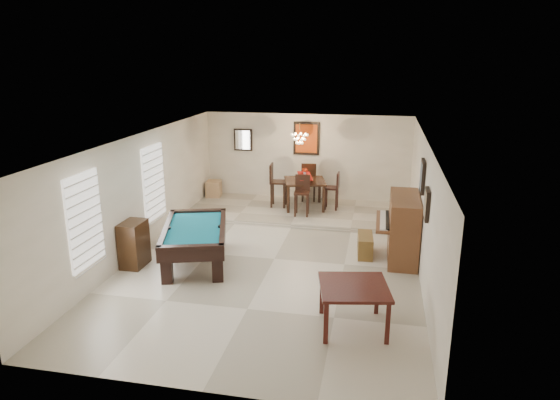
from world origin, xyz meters
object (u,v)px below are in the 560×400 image
(upright_piano, at_px, (396,227))
(piano_bench, at_px, (365,245))
(dining_chair_north, at_px, (309,181))
(chandelier, at_px, (300,135))
(dining_table, at_px, (305,192))
(corner_bench, at_px, (214,189))
(dining_chair_west, at_px, (279,185))
(apothecary_chest, at_px, (134,244))
(pool_table, at_px, (195,245))
(dining_chair_south, at_px, (302,196))
(square_table, at_px, (353,307))
(dining_chair_east, at_px, (331,191))
(flower_vase, at_px, (305,172))

(upright_piano, height_order, piano_bench, upright_piano)
(dining_chair_north, height_order, chandelier, chandelier)
(dining_table, bearing_deg, corner_bench, 167.94)
(dining_chair_north, distance_m, dining_chair_west, 1.06)
(dining_chair_west, relative_size, corner_bench, 2.34)
(apothecary_chest, distance_m, corner_bench, 5.00)
(pool_table, distance_m, dining_chair_south, 3.73)
(chandelier, bearing_deg, upright_piano, -45.86)
(upright_piano, relative_size, corner_bench, 3.18)
(square_table, relative_size, corner_bench, 2.06)
(dining_chair_south, distance_m, corner_bench, 3.19)
(dining_chair_south, height_order, dining_chair_east, dining_chair_south)
(square_table, distance_m, dining_chair_north, 6.92)
(dining_chair_south, distance_m, dining_chair_east, 1.02)
(piano_bench, relative_size, apothecary_chest, 0.85)
(flower_vase, relative_size, dining_chair_east, 0.22)
(chandelier, bearing_deg, piano_bench, -53.63)
(piano_bench, height_order, corner_bench, corner_bench)
(square_table, xyz_separation_m, dining_table, (-1.70, 5.97, 0.20))
(dining_chair_north, bearing_deg, dining_chair_south, 84.07)
(pool_table, xyz_separation_m, dining_chair_west, (0.96, 3.98, 0.34))
(square_table, relative_size, dining_chair_east, 1.04)
(upright_piano, relative_size, dining_table, 1.51)
(apothecary_chest, bearing_deg, chandelier, 56.06)
(pool_table, xyz_separation_m, apothecary_chest, (-1.19, -0.39, 0.09))
(dining_chair_south, bearing_deg, pool_table, -120.88)
(flower_vase, height_order, chandelier, chandelier)
(dining_table, distance_m, dining_chair_west, 0.75)
(flower_vase, xyz_separation_m, dining_chair_south, (0.04, -0.70, -0.48))
(square_table, bearing_deg, dining_table, 105.93)
(corner_bench, bearing_deg, apothecary_chest, -90.31)
(apothecary_chest, bearing_deg, dining_chair_north, 60.56)
(dining_chair_west, height_order, dining_chair_east, dining_chair_west)
(dining_chair_east, height_order, chandelier, chandelier)
(dining_table, bearing_deg, dining_chair_west, -178.28)
(upright_piano, height_order, dining_chair_north, upright_piano)
(flower_vase, height_order, dining_chair_west, dining_chair_west)
(pool_table, relative_size, square_table, 2.18)
(dining_chair_east, xyz_separation_m, chandelier, (-0.86, -0.30, 1.57))
(apothecary_chest, height_order, dining_chair_north, dining_chair_north)
(square_table, xyz_separation_m, apothecary_chest, (-4.58, 1.58, 0.11))
(square_table, relative_size, dining_table, 0.97)
(dining_chair_north, bearing_deg, chandelier, 76.09)
(flower_vase, bearing_deg, upright_piano, -50.03)
(flower_vase, height_order, dining_chair_south, flower_vase)
(dining_table, bearing_deg, dining_chair_east, 2.15)
(flower_vase, distance_m, chandelier, 1.10)
(upright_piano, distance_m, flower_vase, 3.77)
(piano_bench, bearing_deg, upright_piano, -2.07)
(pool_table, xyz_separation_m, square_table, (3.40, -1.97, -0.02))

